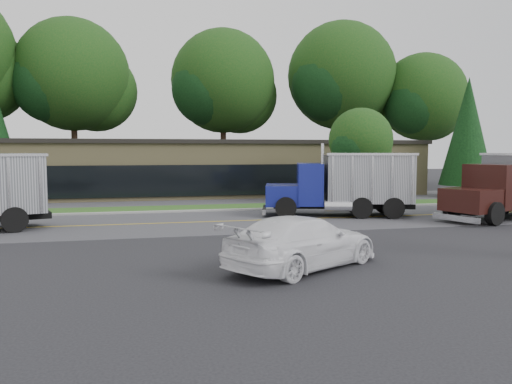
% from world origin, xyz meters
% --- Properties ---
extents(ground, '(140.00, 140.00, 0.00)m').
position_xyz_m(ground, '(0.00, 0.00, 0.00)').
color(ground, '#2D2D32').
rests_on(ground, ground).
extents(road, '(60.00, 8.00, 0.02)m').
position_xyz_m(road, '(0.00, 9.00, 0.00)').
color(road, '#545459').
rests_on(road, ground).
extents(center_line, '(60.00, 0.12, 0.01)m').
position_xyz_m(center_line, '(0.00, 9.00, 0.00)').
color(center_line, gold).
rests_on(center_line, ground).
extents(curb, '(60.00, 0.30, 0.12)m').
position_xyz_m(curb, '(0.00, 13.20, 0.00)').
color(curb, '#9E9E99').
rests_on(curb, ground).
extents(grass_verge, '(60.00, 3.40, 0.03)m').
position_xyz_m(grass_verge, '(0.00, 15.00, 0.00)').
color(grass_verge, '#396021').
rests_on(grass_verge, ground).
extents(far_parking, '(60.00, 7.00, 0.02)m').
position_xyz_m(far_parking, '(0.00, 20.00, 0.00)').
color(far_parking, '#545459').
rests_on(far_parking, ground).
extents(strip_mall, '(32.00, 12.00, 4.00)m').
position_xyz_m(strip_mall, '(2.00, 26.00, 2.00)').
color(strip_mall, tan).
rests_on(strip_mall, ground).
extents(tree_far_b, '(10.94, 10.30, 15.60)m').
position_xyz_m(tree_far_b, '(-9.83, 34.13, 9.96)').
color(tree_far_b, '#382619').
rests_on(tree_far_b, ground).
extents(tree_far_c, '(10.76, 10.13, 15.36)m').
position_xyz_m(tree_far_c, '(4.16, 34.13, 9.80)').
color(tree_far_c, '#382619').
rests_on(tree_far_c, ground).
extents(tree_far_d, '(11.56, 10.88, 16.49)m').
position_xyz_m(tree_far_d, '(16.18, 33.14, 10.53)').
color(tree_far_d, '#382619').
rests_on(tree_far_d, ground).
extents(tree_far_e, '(9.33, 8.78, 13.31)m').
position_xyz_m(tree_far_e, '(24.14, 31.11, 8.49)').
color(tree_far_e, '#382619').
rests_on(tree_far_e, ground).
extents(evergreen_right, '(3.95, 3.95, 8.98)m').
position_xyz_m(evergreen_right, '(20.00, 18.00, 4.93)').
color(evergreen_right, '#382619').
rests_on(evergreen_right, ground).
extents(tree_verge, '(4.39, 4.13, 6.26)m').
position_xyz_m(tree_verge, '(10.07, 15.05, 3.98)').
color(tree_verge, '#382619').
rests_on(tree_verge, ground).
extents(dump_truck_blue, '(8.10, 4.44, 3.36)m').
position_xyz_m(dump_truck_blue, '(6.84, 9.65, 1.80)').
color(dump_truck_blue, black).
rests_on(dump_truck_blue, ground).
extents(rally_car, '(5.76, 4.74, 1.57)m').
position_xyz_m(rally_car, '(0.85, -1.12, 0.79)').
color(rally_car, white).
rests_on(rally_car, ground).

